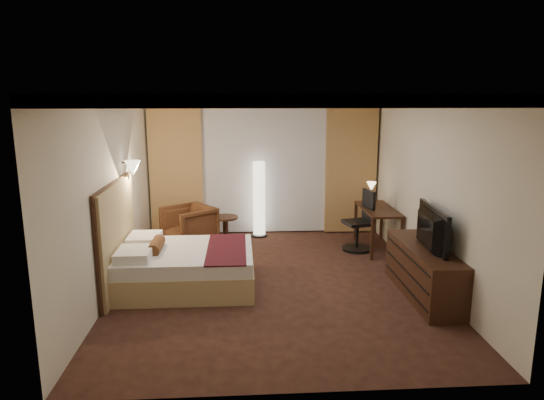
{
  "coord_description": "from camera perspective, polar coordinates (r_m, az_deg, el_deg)",
  "views": [
    {
      "loc": [
        -0.47,
        -6.71,
        2.67
      ],
      "look_at": [
        0.0,
        0.4,
        1.15
      ],
      "focal_mm": 32.0,
      "sensor_mm": 36.0,
      "label": 1
    }
  ],
  "objects": [
    {
      "name": "floor",
      "position": [
        7.24,
        0.21,
        -9.6
      ],
      "size": [
        4.5,
        5.5,
        0.01
      ],
      "primitive_type": "cube",
      "color": "#331A13",
      "rests_on": "ground"
    },
    {
      "name": "ceiling",
      "position": [
        6.73,
        0.23,
        12.29
      ],
      "size": [
        4.5,
        5.5,
        0.01
      ],
      "primitive_type": "cube",
      "color": "white",
      "rests_on": "back_wall"
    },
    {
      "name": "back_wall",
      "position": [
        9.57,
        -0.92,
        4.11
      ],
      "size": [
        4.5,
        0.02,
        2.7
      ],
      "primitive_type": "cube",
      "color": "#ECE7CC",
      "rests_on": "floor"
    },
    {
      "name": "left_wall",
      "position": [
        7.07,
        -18.29,
        0.66
      ],
      "size": [
        0.02,
        5.5,
        2.7
      ],
      "primitive_type": "cube",
      "color": "#ECE7CC",
      "rests_on": "floor"
    },
    {
      "name": "right_wall",
      "position": [
        7.36,
        17.98,
        1.11
      ],
      "size": [
        0.02,
        5.5,
        2.7
      ],
      "primitive_type": "cube",
      "color": "#ECE7CC",
      "rests_on": "floor"
    },
    {
      "name": "crown_molding",
      "position": [
        6.73,
        0.23,
        11.78
      ],
      "size": [
        4.5,
        5.5,
        0.12
      ],
      "primitive_type": null,
      "color": "black",
      "rests_on": "ceiling"
    },
    {
      "name": "soffit",
      "position": [
        9.22,
        -0.87,
        11.6
      ],
      "size": [
        4.5,
        0.5,
        0.2
      ],
      "primitive_type": "cube",
      "color": "white",
      "rests_on": "ceiling"
    },
    {
      "name": "curtain_sheer",
      "position": [
        9.5,
        -0.9,
        3.44
      ],
      "size": [
        2.48,
        0.04,
        2.45
      ],
      "primitive_type": "cube",
      "color": "silver",
      "rests_on": "back_wall"
    },
    {
      "name": "curtain_left_drape",
      "position": [
        9.51,
        -11.18,
        3.22
      ],
      "size": [
        1.0,
        0.14,
        2.45
      ],
      "primitive_type": "cube",
      "color": "tan",
      "rests_on": "back_wall"
    },
    {
      "name": "curtain_right_drape",
      "position": [
        9.68,
        9.24,
        3.44
      ],
      "size": [
        1.0,
        0.14,
        2.45
      ],
      "primitive_type": "cube",
      "color": "tan",
      "rests_on": "back_wall"
    },
    {
      "name": "wall_sconce",
      "position": [
        7.62,
        -16.05,
        3.65
      ],
      "size": [
        0.24,
        0.24,
        0.24
      ],
      "primitive_type": null,
      "color": "white",
      "rests_on": "left_wall"
    },
    {
      "name": "bed",
      "position": [
        7.1,
        -9.94,
        -7.87
      ],
      "size": [
        1.89,
        1.47,
        0.55
      ],
      "primitive_type": null,
      "color": "white",
      "rests_on": "floor"
    },
    {
      "name": "headboard",
      "position": [
        7.12,
        -17.74,
        -4.19
      ],
      "size": [
        0.12,
        1.77,
        1.5
      ],
      "primitive_type": null,
      "color": "tan",
      "rests_on": "floor"
    },
    {
      "name": "armchair",
      "position": [
        8.92,
        -9.76,
        -2.83
      ],
      "size": [
        1.07,
        1.08,
        0.81
      ],
      "primitive_type": "imported",
      "rotation": [
        0.0,
        0.0,
        -0.92
      ],
      "color": "#4F2117",
      "rests_on": "floor"
    },
    {
      "name": "side_table",
      "position": [
        9.03,
        -5.48,
        -3.52
      ],
      "size": [
        0.47,
        0.47,
        0.51
      ],
      "primitive_type": null,
      "color": "black",
      "rests_on": "floor"
    },
    {
      "name": "floor_lamp",
      "position": [
        9.35,
        -1.53,
        0.11
      ],
      "size": [
        0.31,
        0.31,
        1.48
      ],
      "primitive_type": null,
      "color": "white",
      "rests_on": "floor"
    },
    {
      "name": "desk",
      "position": [
        8.84,
        12.27,
        -3.3
      ],
      "size": [
        0.55,
        1.29,
        0.75
      ],
      "primitive_type": null,
      "color": "black",
      "rests_on": "floor"
    },
    {
      "name": "desk_lamp",
      "position": [
        9.18,
        11.59,
        0.8
      ],
      "size": [
        0.18,
        0.18,
        0.34
      ],
      "primitive_type": null,
      "color": "#FFD899",
      "rests_on": "desk"
    },
    {
      "name": "office_chair",
      "position": [
        8.65,
        10.04,
        -2.39
      ],
      "size": [
        0.62,
        0.62,
        1.08
      ],
      "primitive_type": null,
      "rotation": [
        0.0,
        0.0,
        0.22
      ],
      "color": "black",
      "rests_on": "floor"
    },
    {
      "name": "dresser",
      "position": [
        6.96,
        17.41,
        -8.03
      ],
      "size": [
        0.5,
        1.78,
        0.69
      ],
      "primitive_type": null,
      "color": "black",
      "rests_on": "floor"
    },
    {
      "name": "television",
      "position": [
        6.76,
        17.53,
        -2.69
      ],
      "size": [
        0.72,
        1.17,
        0.15
      ],
      "primitive_type": "imported",
      "rotation": [
        0.0,
        0.0,
        1.5
      ],
      "color": "black",
      "rests_on": "dresser"
    }
  ]
}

